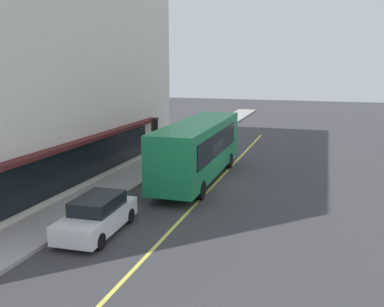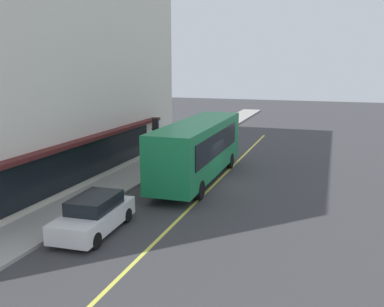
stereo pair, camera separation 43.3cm
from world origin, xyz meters
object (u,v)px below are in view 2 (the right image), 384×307
bus (199,147)px  car_white (94,215)px  traffic_light (156,131)px  pedestrian_by_curb (186,132)px  pedestrian_at_corner (185,138)px

bus → car_white: bearing=169.7°
traffic_light → pedestrian_by_curb: traffic_light is taller
traffic_light → bus: bearing=-118.2°
pedestrian_at_corner → pedestrian_by_curb: 2.87m
traffic_light → car_white: traffic_light is taller
bus → traffic_light: size_ratio=3.49×
bus → pedestrian_at_corner: (7.86, 3.61, -0.92)m
traffic_light → pedestrian_at_corner: (5.96, 0.06, -1.46)m
traffic_light → pedestrian_by_curb: bearing=6.5°
pedestrian_by_curb → pedestrian_at_corner: bearing=-161.2°
car_white → pedestrian_by_curb: (19.61, 2.89, 0.38)m
traffic_light → pedestrian_at_corner: bearing=0.6°
bus → car_white: (-9.03, 1.64, -1.24)m
pedestrian_at_corner → pedestrian_by_curb: bearing=18.8°
pedestrian_at_corner → pedestrian_by_curb: pedestrian_by_curb is taller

